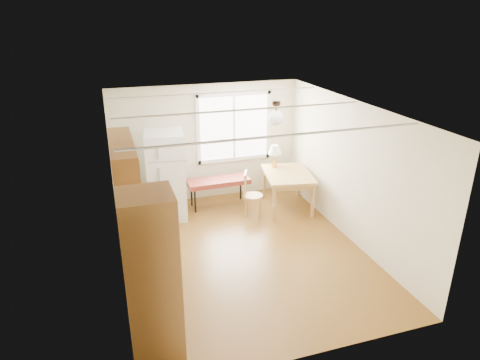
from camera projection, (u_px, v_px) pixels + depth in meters
name	position (u px, v px, depth m)	size (l,w,h in m)	color
room_shell	(243.00, 185.00, 6.91)	(4.60, 5.60, 2.62)	#533211
kitchen_run	(141.00, 243.00, 6.02)	(0.65, 3.40, 2.20)	brown
window_unit	(234.00, 127.00, 9.16)	(1.64, 0.05, 1.51)	white
pendant_light	(276.00, 117.00, 7.10)	(0.26, 0.26, 0.40)	black
refrigerator	(166.00, 176.00, 8.33)	(0.81, 0.81, 1.76)	white
bench	(218.00, 182.00, 8.95)	(1.32, 0.52, 0.60)	maroon
dining_table	(288.00, 178.00, 8.83)	(1.13, 1.38, 0.77)	#A67D3F
chair	(249.00, 191.00, 8.58)	(0.44, 0.43, 0.89)	#A67D3F
table_lamp	(275.00, 151.00, 9.02)	(0.28, 0.28, 0.48)	gold
coffee_maker	(141.00, 234.00, 5.88)	(0.20, 0.24, 0.34)	black
kettle	(135.00, 227.00, 6.16)	(0.11, 0.11, 0.21)	red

